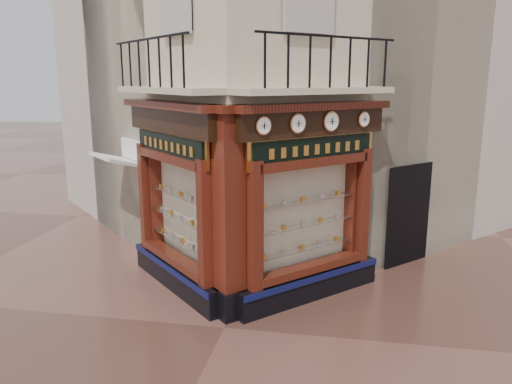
% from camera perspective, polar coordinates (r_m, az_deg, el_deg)
% --- Properties ---
extents(ground, '(80.00, 80.00, 0.00)m').
position_cam_1_polar(ground, '(9.40, -3.65, -15.22)').
color(ground, '#523026').
rests_on(ground, ground).
extents(main_building, '(11.31, 11.31, 12.00)m').
position_cam_1_polar(main_building, '(14.44, 2.13, 19.09)').
color(main_building, beige).
rests_on(main_building, ground).
extents(neighbour_left, '(11.31, 11.31, 11.00)m').
position_cam_1_polar(neighbour_left, '(17.31, -5.16, 16.34)').
color(neighbour_left, beige).
rests_on(neighbour_left, ground).
extents(neighbour_right, '(11.31, 11.31, 11.00)m').
position_cam_1_polar(neighbour_right, '(16.73, 12.15, 16.24)').
color(neighbour_right, beige).
rests_on(neighbour_right, ground).
extents(shopfront_left, '(2.86, 2.86, 3.98)m').
position_cam_1_polar(shopfront_left, '(10.50, -9.24, -0.79)').
color(shopfront_left, black).
rests_on(shopfront_left, ground).
extents(shopfront_right, '(2.86, 2.86, 3.98)m').
position_cam_1_polar(shopfront_right, '(9.94, 6.26, -1.46)').
color(shopfront_right, black).
rests_on(shopfront_right, ground).
extents(corner_pilaster, '(0.85, 0.85, 3.98)m').
position_cam_1_polar(corner_pilaster, '(9.13, -3.08, -2.90)').
color(corner_pilaster, black).
rests_on(corner_pilaster, ground).
extents(balcony, '(5.94, 2.97, 1.03)m').
position_cam_1_polar(balcony, '(9.75, -1.89, 11.64)').
color(balcony, beige).
rests_on(balcony, ground).
extents(clock_a, '(0.27, 0.27, 0.33)m').
position_cam_1_polar(clock_a, '(8.72, 0.83, 7.58)').
color(clock_a, '#AB6B39').
rests_on(clock_a, ground).
extents(clock_b, '(0.29, 0.29, 0.36)m').
position_cam_1_polar(clock_b, '(9.19, 4.77, 7.80)').
color(clock_b, '#AB6B39').
rests_on(clock_b, ground).
extents(clock_c, '(0.31, 0.31, 0.39)m').
position_cam_1_polar(clock_c, '(9.73, 8.56, 7.98)').
color(clock_c, '#AB6B39').
rests_on(clock_c, ground).
extents(clock_d, '(0.26, 0.26, 0.31)m').
position_cam_1_polar(clock_d, '(10.37, 12.20, 8.12)').
color(clock_d, '#AB6B39').
rests_on(clock_d, ground).
extents(awning, '(1.70, 1.70, 0.31)m').
position_cam_1_polar(awning, '(13.35, -15.02, -6.96)').
color(awning, white).
rests_on(awning, ground).
extents(signboard_left, '(2.23, 2.23, 0.60)m').
position_cam_1_polar(signboard_left, '(10.27, -9.85, 5.26)').
color(signboard_left, gold).
rests_on(signboard_left, ground).
extents(signboard_right, '(2.26, 2.26, 0.61)m').
position_cam_1_polar(signboard_right, '(9.67, 6.72, 4.91)').
color(signboard_right, gold).
rests_on(signboard_right, ground).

